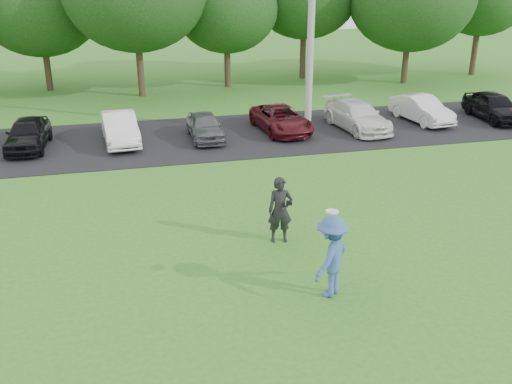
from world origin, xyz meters
TOP-DOWN VIEW (x-y plane):
  - ground at (0.00, 0.00)m, footprint 100.00×100.00m
  - parking_lot at (0.00, 13.00)m, footprint 32.00×6.50m
  - utility_pole at (4.37, 12.41)m, footprint 0.28×0.28m
  - frisbee_player at (0.92, 0.44)m, footprint 1.34×1.33m
  - camera_bystander at (0.56, 3.17)m, footprint 0.69×0.49m
  - parked_cars at (0.52, 12.96)m, footprint 28.26×4.88m

SIDE VIEW (x-z plane):
  - ground at x=0.00m, z-range 0.00..0.00m
  - parking_lot at x=0.00m, z-range 0.00..0.03m
  - parked_cars at x=0.52m, z-range -0.02..1.23m
  - camera_bystander at x=0.56m, z-range 0.00..1.75m
  - frisbee_player at x=0.92m, z-range -0.11..1.97m
  - utility_pole at x=4.37m, z-range 0.00..9.30m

